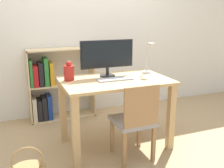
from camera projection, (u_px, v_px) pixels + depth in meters
name	position (u px, v px, depth m)	size (l,w,h in m)	color
ground_plane	(115.00, 144.00, 3.05)	(10.00, 10.00, 0.00)	tan
wall_back	(84.00, 26.00, 3.81)	(8.00, 0.05, 2.60)	silver
desk	(115.00, 93.00, 2.89)	(1.17, 0.73, 0.78)	tan
monitor	(107.00, 55.00, 2.93)	(0.62, 0.18, 0.41)	#232326
keyboard	(115.00, 79.00, 2.82)	(0.39, 0.14, 0.02)	#B2B2B7
vase	(69.00, 72.00, 2.78)	(0.11, 0.11, 0.21)	#B2231E
desk_lamp	(149.00, 55.00, 3.04)	(0.10, 0.19, 0.37)	#B7B7BC
chair	(135.00, 119.00, 2.63)	(0.40, 0.40, 0.82)	gray
bookshelf	(49.00, 88.00, 3.67)	(0.91, 0.28, 1.00)	#D8BC8C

